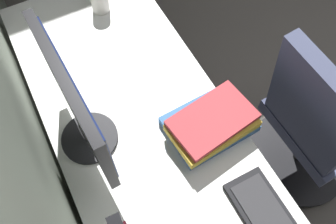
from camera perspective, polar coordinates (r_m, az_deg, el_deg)
The scene contains 6 objects.
desk at distance 1.32m, azimuth -1.93°, elevation -7.10°, with size 1.82×0.64×0.73m.
drawer_pedestal at distance 1.62m, azimuth -2.95°, elevation -10.68°, with size 0.40×0.51×0.69m.
monitor_primary at distance 1.09m, azimuth -14.62°, elevation 1.14°, with size 0.49×0.20×0.41m.
book_stack_near at distance 1.25m, azimuth 6.91°, elevation -1.89°, with size 0.24×0.31×0.09m.
coffee_mug at distance 1.62m, azimuth -10.97°, elevation 17.20°, with size 0.12×0.08×0.10m.
office_chair at distance 1.71m, azimuth 22.25°, elevation -2.57°, with size 0.56×0.56×0.97m.
Camera 1 is at (-0.31, 1.90, 1.88)m, focal length 37.96 mm.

